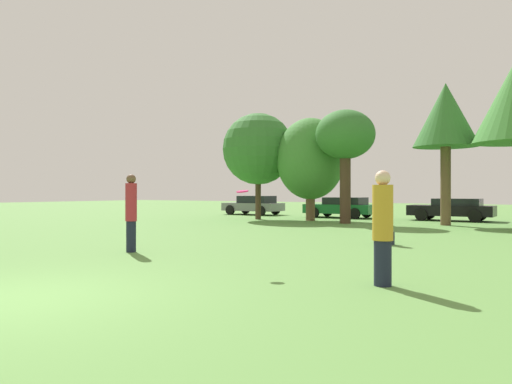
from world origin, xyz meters
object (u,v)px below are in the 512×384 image
Objects in this scene: person_thrower at (131,211)px; parked_car_black at (452,209)px; tree_1 at (310,159)px; tree_2 at (345,137)px; person_catcher at (383,227)px; parked_car_grey at (254,205)px; tree_3 at (446,117)px; frisbee at (242,191)px; bystander_sitting at (386,230)px; parked_car_green at (342,207)px; tree_0 at (258,149)px.

person_thrower is 18.69m from parked_car_black.
tree_1 is 2.83m from tree_2.
person_catcher reaches higher than parked_car_grey.
tree_3 is at bearing -75.15° from person_catcher.
frisbee is at bearing -75.43° from tree_2.
bystander_sitting is 14.36m from parked_car_green.
parked_car_green is 0.97× the size of parked_car_black.
parked_car_grey is (-8.18, 18.16, -0.37)m from person_thrower.
person_thrower is 0.36× the size of tree_1.
tree_1 is 7.85m from parked_car_black.
tree_3 is 1.59× the size of parked_car_green.
parked_car_black is at bearing -179.27° from parked_car_grey.
tree_0 reaches higher than tree_2.
tree_3 is (0.67, 15.22, 3.38)m from frisbee.
person_catcher is at bearing -72.61° from bystander_sitting.
tree_3 is (4.29, 1.29, 0.76)m from tree_2.
bystander_sitting is (4.82, 5.14, -0.59)m from person_thrower.
parked_car_grey is (-3.11, 4.34, -3.20)m from tree_0.
frisbee is 0.04× the size of tree_1.
parked_car_green reaches higher than parked_car_black.
tree_3 is 1.54× the size of parked_car_black.
frisbee is 0.22× the size of bystander_sitting.
person_catcher is at bearing 128.54° from parked_car_grey.
tree_3 reaches higher than tree_1.
person_catcher is at bearing -65.42° from tree_2.
parked_car_grey is at bearing 122.58° from frisbee.
bystander_sitting is at bearing 135.42° from parked_car_grey.
tree_3 reaches higher than frisbee.
parked_car_black is (12.34, 0.06, -0.03)m from parked_car_grey.
person_thrower reaches higher than parked_car_black.
person_thrower is at bearing -133.19° from bystander_sitting.
bystander_sitting is at bearing 81.22° from frisbee.
tree_1 is at bearing -52.77° from person_catcher.
tree_3 is 8.44m from parked_car_green.
tree_1 is 4.40m from parked_car_green.
tree_0 reaches higher than tree_1.
tree_3 is (-2.11, 15.28, 3.95)m from person_catcher.
frisbee is at bearing -58.36° from tree_0.
tree_3 is 5.71m from parked_car_black.
bystander_sitting is at bearing 118.18° from parked_car_green.
parked_car_black is at bearing 96.43° from tree_3.
tree_3 reaches higher than parked_car_green.
bystander_sitting is 13.60m from tree_0.
parked_car_grey is at bearing 147.54° from tree_1.
person_catcher is at bearing 0.00° from person_thrower.
tree_2 is at bearing -25.31° from tree_1.
person_thrower reaches higher than parked_car_grey.
person_catcher is 7.97× the size of frisbee.
tree_1 is (-6.95, 9.17, 2.80)m from bystander_sitting.
parked_car_black is (4.16, 18.21, -0.40)m from person_thrower.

